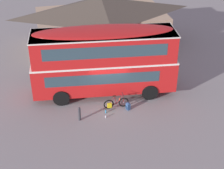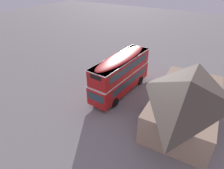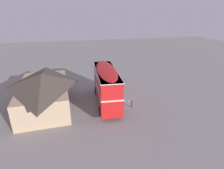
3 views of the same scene
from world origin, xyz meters
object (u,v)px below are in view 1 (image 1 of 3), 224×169
water_bottle_blue_sports (106,111)px  backpack_on_ground (128,106)px  kerb_bollard (79,114)px  double_decker_bus (104,59)px  touring_bicycle (115,103)px  water_bottle_clear_plastic (106,116)px

water_bottle_blue_sports → backpack_on_ground: bearing=3.8°
kerb_bollard → double_decker_bus: bearing=53.7°
touring_bicycle → water_bottle_clear_plastic: 1.28m
backpack_on_ground → water_bottle_clear_plastic: (-1.61, -0.62, -0.16)m
double_decker_bus → backpack_on_ground: double_decker_bus is taller
water_bottle_clear_plastic → kerb_bollard: size_ratio=0.23×
backpack_on_ground → double_decker_bus: bearing=116.2°
touring_bicycle → kerb_bollard: size_ratio=1.74×
double_decker_bus → water_bottle_clear_plastic: bearing=-98.9°
kerb_bollard → touring_bicycle: bearing=19.1°
double_decker_bus → touring_bicycle: double_decker_bus is taller
water_bottle_blue_sports → touring_bicycle: bearing=30.3°
backpack_on_ground → water_bottle_blue_sports: bearing=-176.2°
touring_bicycle → kerb_bollard: 2.60m
backpack_on_ground → touring_bicycle: bearing=157.6°
touring_bicycle → double_decker_bus: bearing=100.3°
touring_bicycle → water_bottle_blue_sports: (-0.72, -0.42, -0.25)m
touring_bicycle → backpack_on_ground: 0.85m
kerb_bollard → water_bottle_clear_plastic: bearing=-3.2°
double_decker_bus → kerb_bollard: 4.14m
water_bottle_blue_sports → water_bottle_clear_plastic: size_ratio=1.16×
double_decker_bus → water_bottle_blue_sports: double_decker_bus is taller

